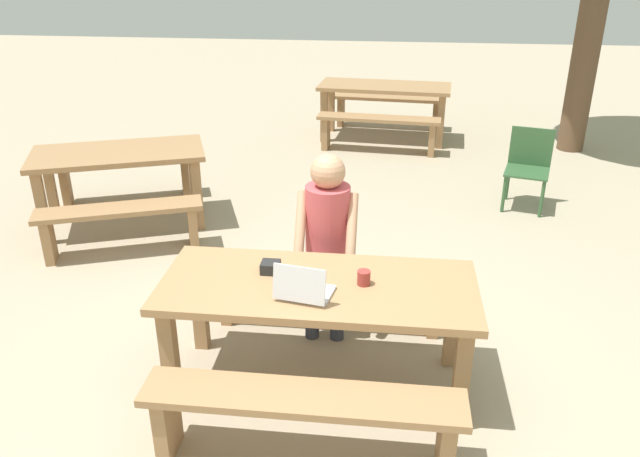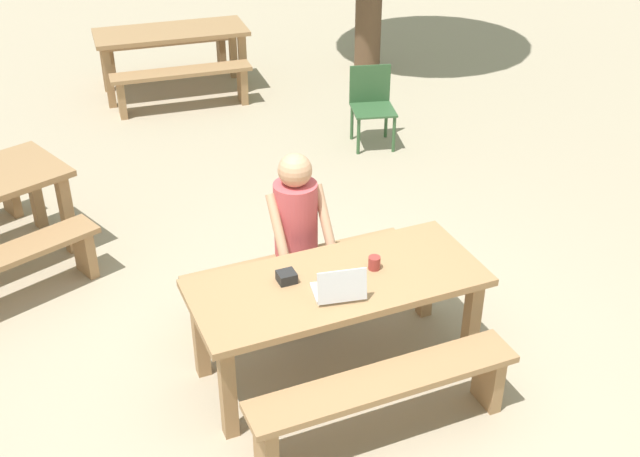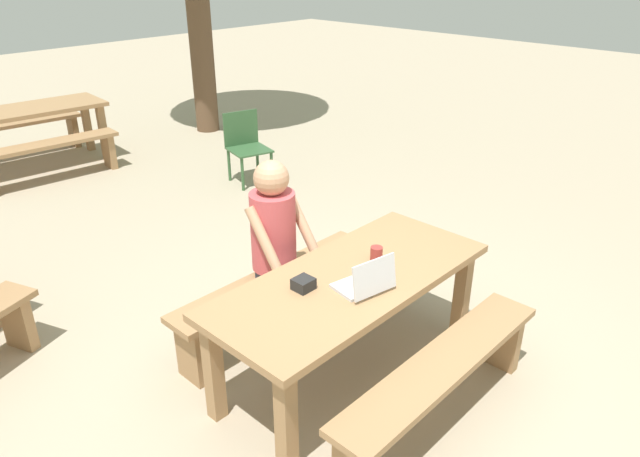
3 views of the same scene
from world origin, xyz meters
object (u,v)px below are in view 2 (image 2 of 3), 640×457
(small_pouch, at_px, (287,277))
(coffee_mug, at_px, (374,263))
(picnic_table_front, at_px, (337,293))
(person_seated, at_px, (298,225))
(plastic_chair, at_px, (372,104))
(laptop, at_px, (339,289))
(picnic_table_mid, at_px, (171,40))

(small_pouch, height_order, coffee_mug, coffee_mug)
(picnic_table_front, height_order, person_seated, person_seated)
(person_seated, bearing_deg, picnic_table_front, -88.75)
(picnic_table_front, height_order, plastic_chair, plastic_chair)
(picnic_table_front, xyz_separation_m, laptop, (-0.07, -0.17, 0.16))
(picnic_table_front, bearing_deg, picnic_table_mid, 87.09)
(laptop, height_order, person_seated, person_seated)
(laptop, relative_size, coffee_mug, 3.90)
(laptop, distance_m, small_pouch, 0.37)
(coffee_mug, height_order, plastic_chair, coffee_mug)
(laptop, xyz_separation_m, picnic_table_mid, (0.35, 5.73, -0.15))
(laptop, xyz_separation_m, plastic_chair, (1.92, 3.41, -0.35))
(coffee_mug, xyz_separation_m, plastic_chair, (1.58, 3.22, -0.34))
(person_seated, distance_m, picnic_table_mid, 4.90)
(picnic_table_front, xyz_separation_m, small_pouch, (-0.31, 0.11, 0.14))
(picnic_table_front, relative_size, picnic_table_mid, 1.03)
(small_pouch, xyz_separation_m, plastic_chair, (2.16, 3.13, -0.33))
(coffee_mug, bearing_deg, picnic_table_mid, 89.91)
(laptop, xyz_separation_m, coffee_mug, (0.34, 0.19, -0.01))
(laptop, bearing_deg, small_pouch, -37.91)
(plastic_chair, distance_m, picnic_table_mid, 2.81)
(coffee_mug, distance_m, plastic_chair, 3.60)
(small_pouch, relative_size, person_seated, 0.09)
(picnic_table_mid, bearing_deg, small_pouch, -91.15)
(person_seated, relative_size, plastic_chair, 1.61)
(laptop, bearing_deg, plastic_chair, -108.82)
(picnic_table_front, distance_m, coffee_mug, 0.31)
(laptop, xyz_separation_m, person_seated, (0.05, 0.83, -0.01))
(plastic_chair, height_order, picnic_table_mid, plastic_chair)
(laptop, xyz_separation_m, small_pouch, (-0.25, 0.28, -0.02))
(plastic_chair, bearing_deg, coffee_mug, -101.53)
(small_pouch, bearing_deg, picnic_table_mid, 83.79)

